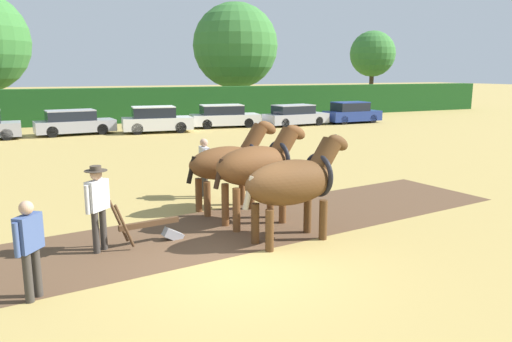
% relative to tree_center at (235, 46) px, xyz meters
% --- Properties ---
extents(ground_plane, '(240.00, 240.00, 0.00)m').
position_rel_tree_center_xyz_m(ground_plane, '(-13.50, -33.69, -5.86)').
color(ground_plane, '#A88E4C').
extents(plowed_furrow_strip, '(20.53, 5.93, 0.01)m').
position_rel_tree_center_xyz_m(plowed_furrow_strip, '(-15.24, -31.82, -5.86)').
color(plowed_furrow_strip, brown).
rests_on(plowed_furrow_strip, ground).
extents(hedgerow, '(72.21, 1.54, 2.48)m').
position_rel_tree_center_xyz_m(hedgerow, '(-13.50, -5.11, -4.62)').
color(hedgerow, '#194719').
rests_on(hedgerow, ground).
extents(tree_center, '(7.49, 7.49, 9.61)m').
position_rel_tree_center_xyz_m(tree_center, '(0.00, 0.00, 0.00)').
color(tree_center, '#423323').
rests_on(tree_center, ground).
extents(tree_center_right, '(4.56, 4.56, 7.66)m').
position_rel_tree_center_xyz_m(tree_center_right, '(15.00, 0.14, -0.51)').
color(tree_center_right, '#423323').
rests_on(tree_center_right, ground).
extents(draft_horse_lead_left, '(2.84, 1.30, 2.36)m').
position_rel_tree_center_xyz_m(draft_horse_lead_left, '(-11.92, -32.87, -4.52)').
color(draft_horse_lead_left, '#513319').
rests_on(draft_horse_lead_left, ground).
extents(draft_horse_lead_right, '(2.66, 1.24, 2.45)m').
position_rel_tree_center_xyz_m(draft_horse_lead_right, '(-12.12, -31.41, -4.41)').
color(draft_horse_lead_right, brown).
rests_on(draft_horse_lead_right, ground).
extents(draft_horse_trail_left, '(2.78, 1.18, 2.42)m').
position_rel_tree_center_xyz_m(draft_horse_trail_left, '(-12.30, -29.95, -4.55)').
color(draft_horse_trail_left, brown).
rests_on(draft_horse_trail_left, ground).
extents(plow, '(1.60, 0.53, 1.13)m').
position_rel_tree_center_xyz_m(plow, '(-14.73, -31.76, -5.54)').
color(plow, '#4C331E').
rests_on(plow, ground).
extents(farmer_at_plow, '(0.53, 0.50, 1.81)m').
position_rel_tree_center_xyz_m(farmer_at_plow, '(-15.90, -31.82, -4.79)').
color(farmer_at_plow, '#38332D').
rests_on(farmer_at_plow, ground).
extents(farmer_beside_team, '(0.24, 0.69, 1.75)m').
position_rel_tree_center_xyz_m(farmer_beside_team, '(-12.47, -28.40, -4.83)').
color(farmer_beside_team, '#38332D').
rests_on(farmer_beside_team, ground).
extents(farmer_onlooker_left, '(0.46, 0.55, 1.67)m').
position_rel_tree_center_xyz_m(farmer_onlooker_left, '(-17.18, -33.67, -4.89)').
color(farmer_onlooker_left, '#38332D').
rests_on(farmer_onlooker_left, ground).
extents(parked_car_center, '(4.58, 2.08, 1.45)m').
position_rel_tree_center_xyz_m(parked_car_center, '(-14.73, -11.14, -5.16)').
color(parked_car_center, '#9E9EA8').
rests_on(parked_car_center, ground).
extents(parked_car_center_right, '(4.28, 2.12, 1.59)m').
position_rel_tree_center_xyz_m(parked_car_center_right, '(-10.09, -12.08, -5.10)').
color(parked_car_center_right, silver).
rests_on(parked_car_center_right, ground).
extents(parked_car_right, '(4.69, 2.36, 1.49)m').
position_rel_tree_center_xyz_m(parked_car_right, '(-5.31, -11.05, -5.14)').
color(parked_car_right, silver).
rests_on(parked_car_right, ground).
extents(parked_car_far_right, '(4.53, 2.07, 1.42)m').
position_rel_tree_center_xyz_m(parked_car_far_right, '(-0.50, -12.06, -5.18)').
color(parked_car_far_right, '#A8A8B2').
rests_on(parked_car_far_right, ground).
extents(parked_car_end_right, '(4.05, 1.76, 1.51)m').
position_rel_tree_center_xyz_m(parked_car_end_right, '(4.07, -12.16, -5.14)').
color(parked_car_end_right, navy).
rests_on(parked_car_end_right, ground).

